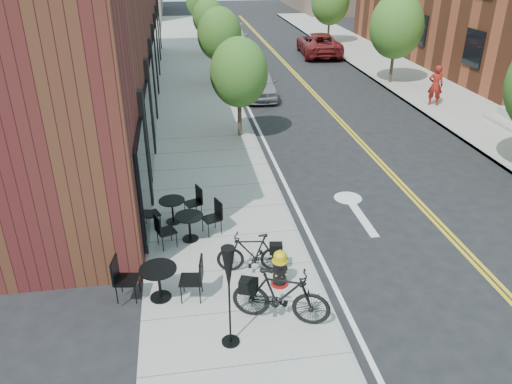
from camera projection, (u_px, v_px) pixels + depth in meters
ground at (312, 266)px, 12.09m from camera, size 120.00×120.00×0.00m
sidewalk_near at (203, 130)px, 20.60m from camera, size 4.00×70.00×0.12m
sidewalk_far at (472, 116)px, 22.28m from camera, size 4.00×70.00×0.12m
building_near at (92, 31)px, 21.94m from camera, size 5.00×28.00×7.00m
tree_near_a at (239, 73)px, 18.76m from camera, size 2.20×2.20×3.81m
tree_near_b at (219, 34)px, 25.77m from camera, size 2.30×2.30×3.98m
tree_near_c at (208, 17)px, 32.90m from camera, size 2.10×2.10×3.67m
tree_near_d at (201, 0)px, 39.84m from camera, size 2.40×2.40×4.11m
tree_far_b at (397, 26)px, 26.02m from camera, size 2.80×2.80×4.62m
tree_far_c at (330, 1)px, 36.60m from camera, size 2.80×2.80×4.62m
fire_hydrant at (280, 268)px, 11.05m from camera, size 0.42×0.42×0.91m
bicycle_left at (252, 253)px, 11.49m from camera, size 1.70×0.69×0.99m
bicycle_right at (281, 296)px, 9.92m from camera, size 2.08×1.27×1.21m
bistro_set_a at (159, 279)px, 10.60m from camera, size 1.89×0.91×1.00m
bistro_set_b at (189, 224)px, 12.73m from camera, size 1.72×1.02×0.91m
bistro_set_c at (172, 208)px, 13.54m from camera, size 1.66×0.97×0.88m
patio_umbrella at (229, 277)px, 8.92m from camera, size 0.35×0.35×2.17m
parked_car_a at (259, 83)px, 24.89m from camera, size 1.93×4.16×1.38m
parked_car_b at (240, 62)px, 29.47m from camera, size 1.78×4.00×1.28m
parked_car_c at (233, 38)px, 36.30m from camera, size 2.32×5.15×1.47m
parked_car_far at (319, 44)px, 33.95m from camera, size 2.99×5.63×1.51m
pedestrian at (436, 85)px, 23.13m from camera, size 0.79×0.65×1.86m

